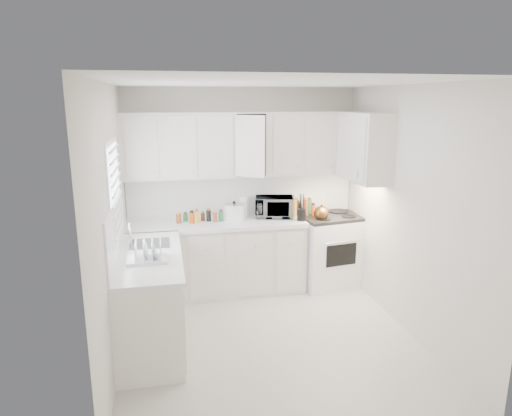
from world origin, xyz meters
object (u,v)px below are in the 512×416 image
object	(u,v)px
utensil_crock	(302,207)
tea_kettle	(321,212)
microwave	(274,205)
dish_rack	(147,250)
stove	(329,240)
rice_cooker	(234,211)

from	to	relation	value
utensil_crock	tea_kettle	bearing A→B (deg)	-1.34
microwave	dish_rack	xyz separation A→B (m)	(-1.58, -1.38, -0.06)
stove	dish_rack	xyz separation A→B (m)	(-2.32, -1.28, 0.44)
tea_kettle	utensil_crock	bearing A→B (deg)	163.07
stove	tea_kettle	size ratio (longest dim) A/B	5.25
stove	dish_rack	distance (m)	2.69
stove	rice_cooker	xyz separation A→B (m)	(-1.28, 0.03, 0.46)
tea_kettle	microwave	xyz separation A→B (m)	(-0.56, 0.26, 0.07)
tea_kettle	rice_cooker	world-z (taller)	rice_cooker
dish_rack	microwave	bearing A→B (deg)	40.89
stove	dish_rack	bearing A→B (deg)	-159.74
dish_rack	utensil_crock	bearing A→B (deg)	30.78
dish_rack	rice_cooker	bearing A→B (deg)	51.25
microwave	dish_rack	bearing A→B (deg)	-125.89
tea_kettle	dish_rack	world-z (taller)	dish_rack
microwave	rice_cooker	size ratio (longest dim) A/B	1.95
stove	utensil_crock	xyz separation A→B (m)	(-0.44, -0.15, 0.52)
utensil_crock	dish_rack	xyz separation A→B (m)	(-1.88, -1.13, -0.07)
stove	rice_cooker	distance (m)	1.36
tea_kettle	microwave	distance (m)	0.62
microwave	dish_rack	distance (m)	2.10
rice_cooker	utensil_crock	size ratio (longest dim) A/B	0.69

